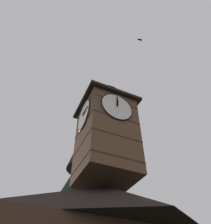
# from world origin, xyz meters

# --- Properties ---
(clock_tower) EXTENTS (4.50, 4.50, 9.55)m
(clock_tower) POSITION_xyz_m (0.97, -0.39, 12.15)
(clock_tower) COLOR brown
(clock_tower) RESTS_ON building_main
(pine_tree_behind) EXTENTS (6.95, 6.95, 18.66)m
(pine_tree_behind) POSITION_xyz_m (0.85, -5.31, 7.64)
(pine_tree_behind) COLOR #473323
(pine_tree_behind) RESTS_ON ground_plane
(moon) EXTENTS (1.91, 1.91, 1.91)m
(moon) POSITION_xyz_m (-12.03, -37.12, 18.48)
(moon) COLOR silver
(flying_bird_high) EXTENTS (0.51, 0.24, 0.12)m
(flying_bird_high) POSITION_xyz_m (-1.51, 2.87, 23.04)
(flying_bird_high) COLOR black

